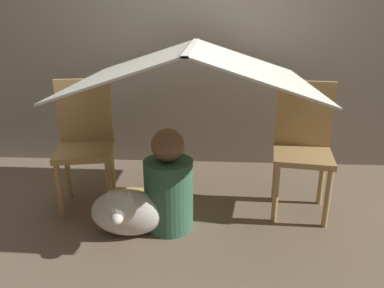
# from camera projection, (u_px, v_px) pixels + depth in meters

# --- Properties ---
(ground_plane) EXTENTS (8.80, 8.80, 0.00)m
(ground_plane) POSITION_uv_depth(u_px,v_px,m) (191.00, 215.00, 2.51)
(ground_plane) COLOR #7A6651
(wall_back) EXTENTS (7.00, 0.05, 2.50)m
(wall_back) POSITION_uv_depth(u_px,v_px,m) (198.00, 17.00, 3.02)
(wall_back) COLOR gray
(wall_back) RESTS_ON ground_plane
(chair_left) EXTENTS (0.43, 0.43, 0.86)m
(chair_left) POSITION_uv_depth(u_px,v_px,m) (85.00, 140.00, 2.53)
(chair_left) COLOR tan
(chair_left) RESTS_ON ground_plane
(chair_right) EXTENTS (0.42, 0.42, 0.86)m
(chair_right) POSITION_uv_depth(u_px,v_px,m) (303.00, 143.00, 2.46)
(chair_right) COLOR tan
(chair_right) RESTS_ON ground_plane
(sheet_canopy) EXTENTS (1.44, 1.21, 0.24)m
(sheet_canopy) POSITION_uv_depth(u_px,v_px,m) (192.00, 65.00, 2.26)
(sheet_canopy) COLOR silver
(person_front) EXTENTS (0.30, 0.30, 0.65)m
(person_front) POSITION_uv_depth(u_px,v_px,m) (169.00, 187.00, 2.28)
(person_front) COLOR #38664C
(person_front) RESTS_ON ground_plane
(dog) EXTENTS (0.45, 0.41, 0.38)m
(dog) POSITION_uv_depth(u_px,v_px,m) (127.00, 212.00, 2.21)
(dog) COLOR silver
(dog) RESTS_ON ground_plane
(floor_cushion) EXTENTS (0.42, 0.33, 0.10)m
(floor_cushion) POSITION_uv_depth(u_px,v_px,m) (142.00, 205.00, 2.53)
(floor_cushion) COLOR #E5CC66
(floor_cushion) RESTS_ON ground_plane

